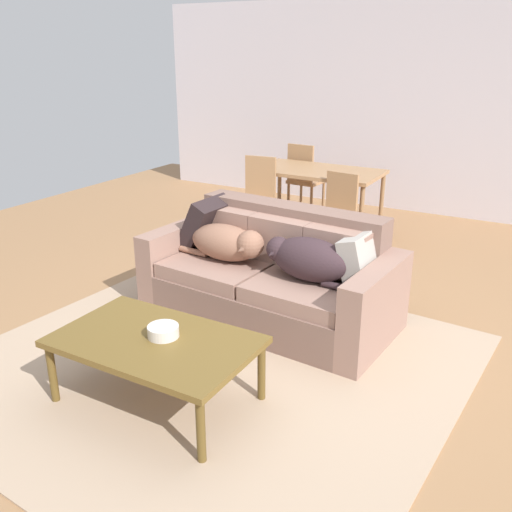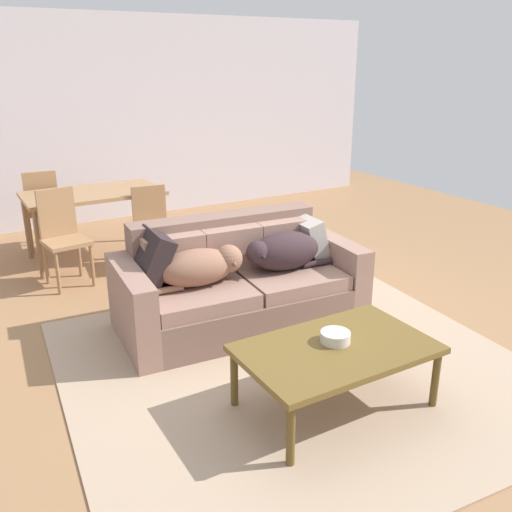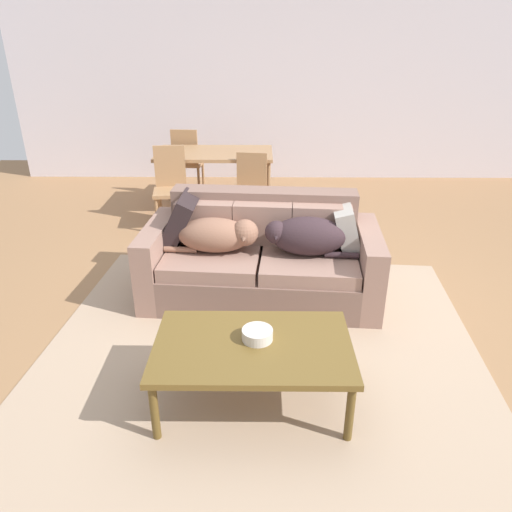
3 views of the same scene
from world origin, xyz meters
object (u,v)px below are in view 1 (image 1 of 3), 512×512
Objects in this scene: dining_chair_near_left at (257,196)px; dining_chair_near_right at (336,210)px; dog_on_right_cushion at (307,259)px; dining_chair_far_left at (304,176)px; bowl_on_coffee_table at (163,331)px; throw_pillow_by_right_arm at (360,261)px; throw_pillow_by_left_arm at (206,224)px; dog_on_left_cushion at (228,243)px; coffee_table at (155,345)px; dining_table at (317,176)px; couch at (273,278)px.

dining_chair_near_right is (0.93, 0.04, -0.04)m from dining_chair_near_left.
dining_chair_far_left is at bearing 119.73° from dog_on_right_cushion.
dining_chair_near_right is (-0.10, 3.02, 0.01)m from bowl_on_coffee_table.
dog_on_right_cushion is 0.39m from throw_pillow_by_right_arm.
dining_chair_near_right is at bearing 117.14° from throw_pillow_by_right_arm.
dog_on_left_cushion is at bearing -28.99° from throw_pillow_by_left_arm.
throw_pillow_by_left_arm is at bearing 155.37° from dog_on_left_cushion.
dining_chair_near_left is 1.01× the size of dining_chair_far_left.
dining_chair_near_right is (-0.49, 1.80, -0.13)m from dog_on_right_cushion.
coffee_table is 6.32× the size of bowl_on_coffee_table.
dining_table is at bearing 86.59° from throw_pillow_by_left_arm.
couch reaches higher than dining_table.
dog_on_right_cushion is 0.64× the size of coffee_table.
throw_pillow_by_left_arm is at bearing -103.80° from dining_chair_near_right.
throw_pillow_by_left_arm is 1.67m from coffee_table.
couch is 0.47m from dog_on_right_cushion.
couch is 1.37m from bowl_on_coffee_table.
throw_pillow_by_left_arm is 0.37× the size of coffee_table.
coffee_table is at bearing -79.17° from dining_chair_near_left.
dining_chair_near_right is at bearing 98.79° from couch.
throw_pillow_by_right_arm is at bearing -55.98° from dining_chair_near_right.
coffee_table is at bearing -72.63° from dog_on_left_cushion.
dog_on_right_cushion is 0.82× the size of dining_chair_far_left.
dining_table reaches higher than bowl_on_coffee_table.
dining_table is 1.53× the size of dining_chair_near_left.
dining_table is at bearing 116.41° from dog_on_right_cushion.
dining_table is 1.69× the size of dining_chair_near_right.
couch is 2.19× the size of dining_chair_far_left.
dog_on_right_cushion is at bearing 71.92° from coffee_table.
dog_on_right_cushion is at bearing 119.36° from dining_chair_far_left.
dining_chair_near_right reaches higher than coffee_table.
dining_chair_far_left is at bearing 107.54° from dog_on_left_cushion.
throw_pillow_by_left_arm reaches higher than dog_on_left_cushion.
coffee_table is at bearing -87.88° from couch.
couch is 1.43× the size of dining_table.
dining_table is at bearing 109.31° from couch.
couch is 5.40× the size of throw_pillow_by_right_arm.
bowl_on_coffee_table is 0.20× the size of dining_chair_far_left.
dining_chair_near_left reaches higher than dog_on_right_cushion.
throw_pillow_by_right_arm is 0.32× the size of coffee_table.
bowl_on_coffee_table is at bearing -78.41° from dining_chair_near_left.
dog_on_left_cushion is 0.85× the size of dining_chair_far_left.
couch reaches higher than dining_chair_near_right.
bowl_on_coffee_table is at bearing -64.84° from throw_pillow_by_left_arm.
bowl_on_coffee_table is at bearing 107.62° from dining_chair_far_left.
dining_chair_far_left reaches higher than throw_pillow_by_right_arm.
couch is 2.66× the size of dog_on_right_cushion.
dog_on_left_cushion is at bearing -90.61° from dining_chair_near_right.
dining_chair_near_right is 1.47m from dining_chair_far_left.
dining_chair_far_left is (-0.45, 0.60, -0.17)m from dining_table.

